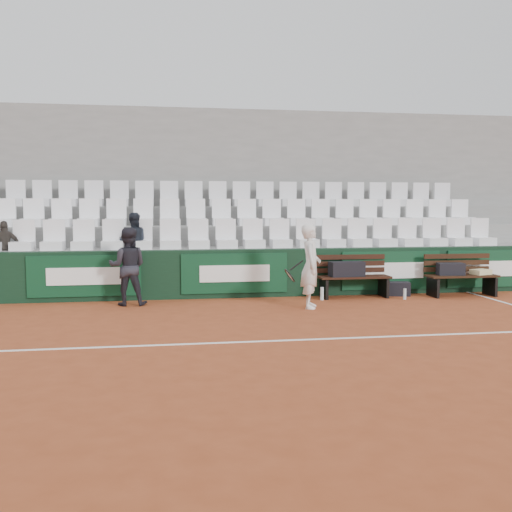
{
  "coord_description": "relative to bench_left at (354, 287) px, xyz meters",
  "views": [
    {
      "loc": [
        -1.59,
        -7.78,
        1.9
      ],
      "look_at": [
        0.02,
        2.4,
        1.0
      ],
      "focal_mm": 40.0,
      "sensor_mm": 36.0,
      "label": 1
    }
  ],
  "objects": [
    {
      "name": "grandstand_tier_front",
      "position": [
        -2.27,
        1.08,
        0.28
      ],
      "size": [
        18.0,
        0.95,
        1.0
      ],
      "primitive_type": "cube",
      "color": "gray",
      "rests_on": "ground"
    },
    {
      "name": "sports_bag_right",
      "position": [
        2.08,
        -0.14,
        0.35
      ],
      "size": [
        0.58,
        0.32,
        0.26
      ],
      "primitive_type": "cube",
      "rotation": [
        0.0,
        0.0,
        -0.13
      ],
      "color": "black",
      "rests_on": "bench_right"
    },
    {
      "name": "spectator_b",
      "position": [
        -7.12,
        0.95,
        1.3
      ],
      "size": [
        0.67,
        0.46,
        1.06
      ],
      "primitive_type": "imported",
      "rotation": [
        0.0,
        0.0,
        3.49
      ],
      "color": "#332E29",
      "rests_on": "grandstand_tier_front"
    },
    {
      "name": "bench_left",
      "position": [
        0.0,
        0.0,
        0.0
      ],
      "size": [
        1.5,
        0.56,
        0.45
      ],
      "primitive_type": "cube",
      "color": "black",
      "rests_on": "ground"
    },
    {
      "name": "seat_row_mid",
      "position": [
        -2.27,
        1.85,
        1.54
      ],
      "size": [
        11.9,
        0.44,
        0.63
      ],
      "primitive_type": "cube",
      "color": "white",
      "rests_on": "grandstand_tier_mid"
    },
    {
      "name": "seat_row_front",
      "position": [
        -2.27,
        0.9,
        1.09
      ],
      "size": [
        11.9,
        0.44,
        0.63
      ],
      "primitive_type": "cube",
      "color": "white",
      "rests_on": "grandstand_tier_front"
    },
    {
      "name": "ground",
      "position": [
        -2.27,
        -3.55,
        -0.23
      ],
      "size": [
        80.0,
        80.0,
        0.0
      ],
      "primitive_type": "plane",
      "color": "#994322",
      "rests_on": "ground"
    },
    {
      "name": "seat_row_back",
      "position": [
        -2.27,
        2.8,
        1.99
      ],
      "size": [
        11.9,
        0.44,
        0.63
      ],
      "primitive_type": "cube",
      "color": "silver",
      "rests_on": "grandstand_tier_back"
    },
    {
      "name": "towel",
      "position": [
        2.77,
        -0.14,
        0.28
      ],
      "size": [
        0.46,
        0.39,
        0.11
      ],
      "primitive_type": "cube",
      "rotation": [
        0.0,
        0.0,
        0.33
      ],
      "color": "beige",
      "rests_on": "bench_right"
    },
    {
      "name": "bench_right",
      "position": [
        2.32,
        -0.17,
        0.0
      ],
      "size": [
        1.5,
        0.56,
        0.45
      ],
      "primitive_type": "cube",
      "color": "black",
      "rests_on": "ground"
    },
    {
      "name": "water_bottle_near",
      "position": [
        -0.75,
        -0.22,
        -0.09
      ],
      "size": [
        0.07,
        0.07,
        0.26
      ],
      "primitive_type": "cylinder",
      "color": "silver",
      "rests_on": "ground"
    },
    {
      "name": "grandstand_tier_back",
      "position": [
        -2.27,
        2.98,
        0.72
      ],
      "size": [
        18.0,
        0.95,
        1.9
      ],
      "primitive_type": "cube",
      "color": "gray",
      "rests_on": "ground"
    },
    {
      "name": "grandstand_tier_mid",
      "position": [
        -2.27,
        2.03,
        0.5
      ],
      "size": [
        18.0,
        0.95,
        1.45
      ],
      "primitive_type": "cube",
      "color": "gray",
      "rests_on": "ground"
    },
    {
      "name": "court_baseline",
      "position": [
        -2.27,
        -3.55,
        -0.22
      ],
      "size": [
        18.0,
        0.06,
        0.01
      ],
      "primitive_type": "cube",
      "color": "white",
      "rests_on": "ground"
    },
    {
      "name": "spectator_c",
      "position": [
        -4.55,
        0.95,
        1.38
      ],
      "size": [
        0.63,
        0.51,
        1.22
      ],
      "primitive_type": "imported",
      "rotation": [
        0.0,
        0.0,
        3.22
      ],
      "color": "#1D222C",
      "rests_on": "grandstand_tier_front"
    },
    {
      "name": "tennis_player",
      "position": [
        -1.21,
        -1.05,
        0.56
      ],
      "size": [
        0.75,
        0.65,
        1.57
      ],
      "color": "white",
      "rests_on": "ground"
    },
    {
      "name": "sports_bag_ground",
      "position": [
        1.02,
        0.1,
        -0.08
      ],
      "size": [
        0.53,
        0.39,
        0.29
      ],
      "primitive_type": "cube",
      "rotation": [
        0.0,
        0.0,
        -0.24
      ],
      "color": "black",
      "rests_on": "ground"
    },
    {
      "name": "sports_bag_left",
      "position": [
        -0.17,
        -0.01,
        0.38
      ],
      "size": [
        0.73,
        0.36,
        0.31
      ],
      "primitive_type": "cube",
      "rotation": [
        0.0,
        0.0,
        0.07
      ],
      "color": "black",
      "rests_on": "bench_left"
    },
    {
      "name": "back_barrier",
      "position": [
        -2.21,
        0.44,
        0.28
      ],
      "size": [
        18.0,
        0.34,
        1.0
      ],
      "color": "black",
      "rests_on": "ground"
    },
    {
      "name": "ball_kid",
      "position": [
        -4.6,
        -0.22,
        0.53
      ],
      "size": [
        0.77,
        0.62,
        1.5
      ],
      "primitive_type": "imported",
      "rotation": [
        0.0,
        0.0,
        3.08
      ],
      "color": "#212129",
      "rests_on": "ground"
    },
    {
      "name": "grandstand_rear_wall",
      "position": [
        -2.27,
        3.6,
        1.98
      ],
      "size": [
        18.0,
        0.3,
        4.4
      ],
      "primitive_type": "cube",
      "color": "gray",
      "rests_on": "ground"
    },
    {
      "name": "water_bottle_far",
      "position": [
        0.94,
        -0.42,
        -0.11
      ],
      "size": [
        0.06,
        0.06,
        0.23
      ],
      "primitive_type": "cylinder",
      "color": "silver",
      "rests_on": "ground"
    }
  ]
}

